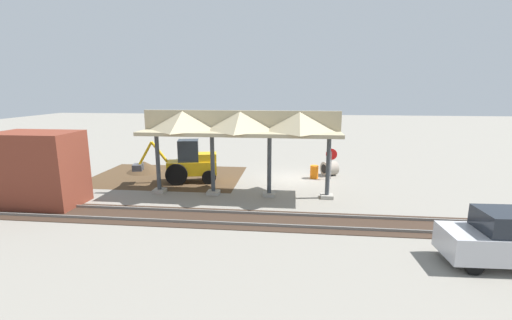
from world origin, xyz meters
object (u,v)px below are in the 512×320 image
Objects in this scene: concrete_pipe at (329,168)px; traffic_barrel at (314,172)px; stop_sign at (331,157)px; brick_utility_building at (39,169)px; distant_parked_car at (508,239)px; backhoe at (190,163)px.

traffic_barrel is at bearing 41.26° from concrete_pipe.
stop_sign is 1.52m from concrete_pipe.
brick_utility_building is 16.42m from traffic_barrel.
distant_parked_car is at bearing 113.61° from stop_sign.
distant_parked_car is at bearing 146.34° from backhoe.
brick_utility_building reaches higher than stop_sign.
brick_utility_building reaches higher than concrete_pipe.
backhoe is at bearing 16.78° from concrete_pipe.
concrete_pipe is at bearing -68.47° from distant_parked_car.
brick_utility_building is at bearing -11.43° from distant_parked_car.
distant_parked_car is (-20.71, 4.19, -0.97)m from brick_utility_building.
backhoe reaches higher than concrete_pipe.
distant_parked_car is (-4.86, 12.32, 0.48)m from concrete_pipe.
concrete_pipe is at bearing -138.74° from traffic_barrel.
backhoe is at bearing 12.53° from traffic_barrel.
distant_parked_car is 12.82m from traffic_barrel.
stop_sign is at bearing 88.43° from concrete_pipe.
brick_utility_building is at bearing 23.86° from stop_sign.
backhoe is 8.39m from brick_utility_building.
traffic_barrel is at bearing -6.93° from stop_sign.
brick_utility_building is at bearing 27.15° from concrete_pipe.
stop_sign reaches higher than distant_parked_car.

